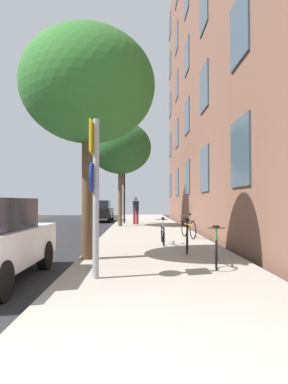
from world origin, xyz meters
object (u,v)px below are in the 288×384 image
at_px(bicycle_1, 187,239).
at_px(traffic_light, 123,188).
at_px(bicycle_0, 216,249).
at_px(sign_post, 95,185).
at_px(bicycle_3, 188,228).
at_px(tree_near, 88,87).
at_px(car_1, 100,211).
at_px(pedestrian_0, 136,209).
at_px(bicycle_2, 163,233).
at_px(tree_far, 120,148).

bearing_deg(bicycle_1, traffic_light, 100.95).
bearing_deg(bicycle_0, bicycle_1, 100.48).
xyz_separation_m(sign_post, bicycle_3, (2.85, 6.92, -1.39)).
distance_m(tree_near, car_1, 17.38).
height_order(tree_near, bicycle_3, tree_near).
distance_m(tree_near, pedestrian_0, 13.07).
bearing_deg(bicycle_1, bicycle_2, 108.06).
bearing_deg(traffic_light, bicycle_3, -71.03).
height_order(sign_post, tree_near, tree_near).
distance_m(tree_far, bicycle_3, 8.18).
distance_m(bicycle_1, bicycle_3, 3.69).
relative_size(bicycle_1, bicycle_2, 0.99).
bearing_deg(bicycle_1, tree_far, 103.73).
bearing_deg(bicycle_2, tree_near, -126.28).
bearing_deg(traffic_light, bicycle_2, -80.27).
relative_size(sign_post, tree_far, 0.49).
bearing_deg(bicycle_0, sign_post, -153.87).
height_order(pedestrian_0, car_1, pedestrian_0).
relative_size(sign_post, bicycle_0, 1.81).
bearing_deg(car_1, tree_near, -84.69).
bearing_deg(bicycle_2, bicycle_1, -71.94).
bearing_deg(bicycle_2, pedestrian_0, 95.61).
relative_size(bicycle_0, pedestrian_0, 0.97).
relative_size(traffic_light, tree_far, 0.55).
xyz_separation_m(sign_post, traffic_light, (-0.14, 15.61, 0.57)).
distance_m(sign_post, tree_near, 3.40).
height_order(bicycle_3, car_1, car_1).
xyz_separation_m(bicycle_0, bicycle_3, (0.23, 5.63, 0.03)).
bearing_deg(bicycle_1, bicycle_0, -79.52).
bearing_deg(tree_near, bicycle_2, 53.72).
height_order(tree_near, pedestrian_0, tree_near).
bearing_deg(bicycle_0, tree_far, 103.19).
height_order(bicycle_0, bicycle_1, bicycle_1).
relative_size(sign_post, traffic_light, 0.89).
height_order(tree_near, bicycle_1, tree_near).
distance_m(traffic_light, bicycle_3, 9.39).
distance_m(bicycle_0, bicycle_3, 5.64).
bearing_deg(traffic_light, tree_far, -91.11).
relative_size(traffic_light, bicycle_1, 2.02).
xyz_separation_m(bicycle_0, pedestrian_0, (-1.89, 13.42, 0.63)).
relative_size(traffic_light, tree_near, 0.58).
xyz_separation_m(tree_near, tree_far, (0.26, 11.10, 0.22)).
xyz_separation_m(traffic_light, bicycle_2, (1.81, -10.58, -1.98)).
height_order(tree_far, bicycle_0, tree_far).
bearing_deg(tree_near, tree_far, 88.64).
xyz_separation_m(tree_near, pedestrian_0, (1.17, 12.57, -3.38)).
bearing_deg(traffic_light, bicycle_1, -79.05).
xyz_separation_m(bicycle_2, bicycle_3, (1.17, 1.89, 0.03)).
distance_m(tree_near, tree_far, 11.11).
bearing_deg(tree_far, car_1, 107.51).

